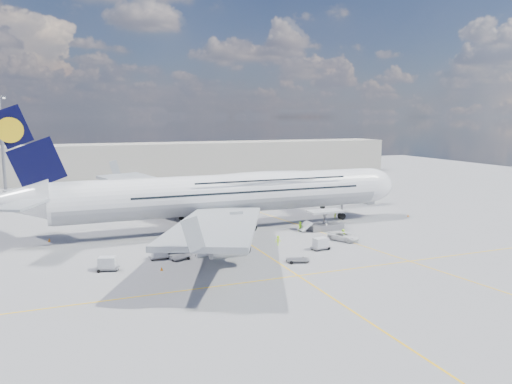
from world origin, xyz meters
name	(u,v)px	position (x,y,z in m)	size (l,w,h in m)	color
ground	(245,241)	(0.00, 0.00, 0.00)	(300.00, 300.00, 0.00)	gray
taxi_line_main	(245,241)	(0.00, 0.00, 0.01)	(0.25, 220.00, 0.01)	yellow
taxi_line_cross	(298,276)	(0.00, -20.00, 0.01)	(120.00, 0.25, 0.01)	yellow
taxi_line_diag	(294,223)	(14.00, 10.00, 0.01)	(0.25, 100.00, 0.01)	yellow
airliner	(228,193)	(0.26, 10.00, 6.87)	(77.26, 79.15, 23.71)	white
jet_bridge	(335,179)	(29.81, 20.94, 6.85)	(18.80, 12.10, 8.50)	#B7B7BC
cargo_loader	(324,223)	(16.82, 2.89, 1.25)	(8.53, 3.20, 3.67)	silver
light_mast	(3,153)	(-40.00, 45.00, 13.21)	(3.00, 0.70, 25.50)	gray
terminal	(148,161)	(0.00, 95.00, 6.00)	(180.00, 16.00, 12.00)	#B2AD9E
tree_line	(220,155)	(40.00, 140.00, 4.00)	(160.00, 6.00, 8.00)	#193814
dolly_row_a	(159,253)	(-15.66, -5.22, 0.99)	(3.03, 1.79, 1.85)	gray
dolly_row_b	(180,257)	(-12.87, -6.68, 0.32)	(3.23, 2.55, 0.42)	gray
dolly_row_c	(175,251)	(-12.72, -2.78, 0.32)	(3.17, 2.33, 0.42)	gray
dolly_back	(107,263)	(-23.39, -8.27, 1.04)	(3.40, 2.43, 1.94)	gray
dolly_nose_far	(298,260)	(2.72, -14.34, 0.37)	(3.60, 2.63, 0.47)	gray
dolly_nose_near	(321,243)	(9.22, -9.47, 1.02)	(3.22, 2.06, 1.90)	gray
baggage_tug	(203,250)	(-9.09, -5.95, 0.84)	(3.32, 2.17, 1.91)	white
catering_truck_inner	(190,211)	(-4.10, 21.94, 1.70)	(6.19, 2.74, 3.61)	gray
catering_truck_outer	(90,205)	(-22.69, 37.53, 1.66)	(6.03, 2.41, 3.58)	gray
service_van	(343,236)	(15.70, -5.80, 0.76)	(2.53, 5.48, 1.52)	white
crew_nose	(335,215)	(24.00, 10.90, 0.90)	(0.65, 0.43, 1.79)	#BDF119
crew_loader	(301,227)	(11.99, 3.02, 0.95)	(0.92, 0.72, 1.90)	#94E718
crew_wing	(213,250)	(-7.57, -6.09, 0.85)	(1.00, 0.42, 1.71)	#C5EC18
crew_van	(343,235)	(15.88, -5.40, 0.95)	(0.93, 0.61, 1.91)	#B1FF1A
crew_tug	(278,240)	(4.05, -4.51, 0.83)	(1.07, 0.61, 1.65)	#BAFE1A
cone_nose	(408,216)	(39.43, 6.97, 0.26)	(0.42, 0.42, 0.53)	orange
cone_wing_left_inner	(197,209)	(-0.04, 30.96, 0.25)	(0.41, 0.41, 0.52)	orange
cone_wing_left_outer	(131,216)	(-15.24, 28.45, 0.30)	(0.49, 0.49, 0.63)	orange
cone_wing_right_inner	(223,250)	(-5.58, -4.82, 0.27)	(0.44, 0.44, 0.56)	orange
cone_wing_right_outer	(162,269)	(-16.44, -10.96, 0.25)	(0.41, 0.41, 0.52)	orange
cone_tail	(49,240)	(-31.00, 12.22, 0.29)	(0.48, 0.48, 0.61)	orange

